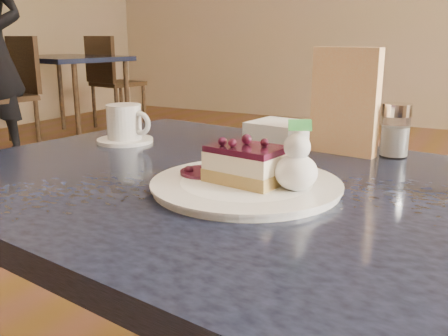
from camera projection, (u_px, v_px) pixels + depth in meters
The scene contains 10 objects.
main_table at pixel (262, 226), 0.81m from camera, with size 1.21×0.89×0.69m.
dessert_plate at pixel (246, 186), 0.75m from camera, with size 0.28×0.28×0.01m, color white.
cheesecake_slice at pixel (246, 164), 0.74m from camera, with size 0.12×0.09×0.06m.
whipped_cream at pixel (296, 172), 0.70m from camera, with size 0.06×0.06×0.05m.
berry_sauce at pixel (203, 172), 0.79m from camera, with size 0.07×0.07×0.01m, color black.
coffee_set at pixel (125, 126), 1.07m from camera, with size 0.13×0.12×0.08m.
menu_card at pixel (345, 102), 0.95m from camera, with size 0.13×0.03×0.20m, color #FFF6C5.
sugar_shaker at pixel (395, 130), 0.94m from camera, with size 0.06×0.06×0.10m.
napkin_stack at pixel (278, 132), 1.07m from camera, with size 0.11×0.11×0.05m, color white.
bg_table_far_left at pixel (71, 131), 4.58m from camera, with size 1.12×1.80×1.20m.
Camera 1 is at (0.40, -0.45, 0.92)m, focal length 40.00 mm.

